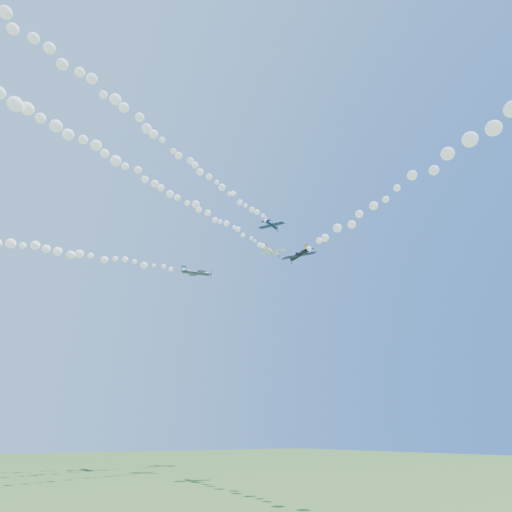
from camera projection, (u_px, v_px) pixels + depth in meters
ground at (206, 472)px, 85.22m from camera, size 260.00×260.00×0.00m
plane_white at (272, 251)px, 121.88m from camera, size 7.66×8.09×2.08m
smoke_trail_white at (149, 180)px, 87.27m from camera, size 81.45×32.70×3.22m
plane_navy at (271, 225)px, 102.27m from camera, size 6.20×6.56×1.70m
smoke_trail_navy at (168, 144)px, 73.52m from camera, size 62.90×30.17×2.54m
plane_grey at (197, 273)px, 105.36m from camera, size 8.09×8.38×2.26m
smoke_trail_grey at (35, 247)px, 90.08m from camera, size 66.85×10.76×3.50m
plane_black at (299, 255)px, 82.38m from camera, size 7.23×7.18×2.63m
smoke_trail_black at (504, 119)px, 46.70m from camera, size 13.88×80.75×2.92m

